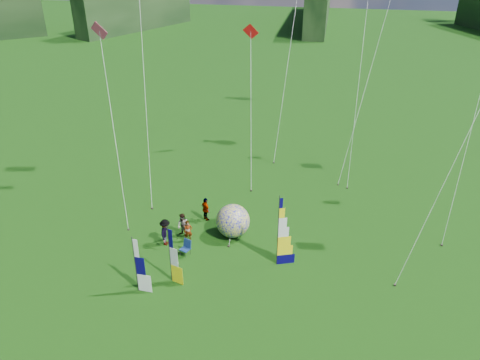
% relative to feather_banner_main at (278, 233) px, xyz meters
% --- Properties ---
extents(ground, '(220.00, 220.00, 0.00)m').
position_rel_feather_banner_main_xyz_m(ground, '(-1.27, -3.89, -2.32)').
color(ground, '#1C480D').
rests_on(ground, ground).
extents(treeline_ring, '(210.00, 210.00, 8.00)m').
position_rel_feather_banner_main_xyz_m(treeline_ring, '(-1.27, -3.89, 1.68)').
color(treeline_ring, '#2F4921').
rests_on(treeline_ring, ground).
extents(feather_banner_main, '(1.22, 0.52, 4.63)m').
position_rel_feather_banner_main_xyz_m(feather_banner_main, '(0.00, 0.00, 0.00)').
color(feather_banner_main, '#08024A').
rests_on(feather_banner_main, ground).
extents(side_banner_left, '(0.98, 0.41, 3.60)m').
position_rel_feather_banner_main_xyz_m(side_banner_left, '(-5.72, -2.62, -0.52)').
color(side_banner_left, yellow).
rests_on(side_banner_left, ground).
extents(side_banner_far, '(1.03, 0.15, 3.50)m').
position_rel_feather_banner_main_xyz_m(side_banner_far, '(-7.32, -3.73, -0.57)').
color(side_banner_far, white).
rests_on(side_banner_far, ground).
extents(bol_inflatable, '(2.41, 2.41, 2.22)m').
position_rel_feather_banner_main_xyz_m(bol_inflatable, '(-3.20, 2.52, -1.21)').
color(bol_inflatable, '#000093').
rests_on(bol_inflatable, ground).
extents(spectator_a, '(0.65, 0.56, 1.52)m').
position_rel_feather_banner_main_xyz_m(spectator_a, '(-5.89, 1.30, -1.56)').
color(spectator_a, '#66594C').
rests_on(spectator_a, ground).
extents(spectator_b, '(0.92, 0.74, 1.69)m').
position_rel_feather_banner_main_xyz_m(spectator_b, '(-6.36, 1.76, -1.47)').
color(spectator_b, '#66594C').
rests_on(spectator_b, ground).
extents(spectator_c, '(0.51, 1.21, 1.83)m').
position_rel_feather_banner_main_xyz_m(spectator_c, '(-7.20, 0.72, -1.40)').
color(spectator_c, '#66594C').
rests_on(spectator_c, ground).
extents(spectator_d, '(0.99, 1.03, 1.73)m').
position_rel_feather_banner_main_xyz_m(spectator_d, '(-5.41, 3.95, -1.45)').
color(spectator_d, '#66594C').
rests_on(spectator_d, ground).
extents(camp_chair, '(0.77, 0.77, 1.03)m').
position_rel_feather_banner_main_xyz_m(camp_chair, '(-5.67, -0.15, -1.80)').
color(camp_chair, '#0F234D').
rests_on(camp_chair, ground).
extents(kite_whale, '(8.77, 14.41, 18.16)m').
position_rel_feather_banner_main_xyz_m(kite_whale, '(4.52, 16.08, 6.76)').
color(kite_whale, black).
rests_on(kite_whale, ground).
extents(kite_rainbow_delta, '(8.76, 13.00, 16.90)m').
position_rel_feather_banner_main_xyz_m(kite_rainbow_delta, '(-10.94, 8.61, 6.13)').
color(kite_rainbow_delta, red).
rests_on(kite_rainbow_delta, ground).
extents(kite_parafoil, '(9.45, 10.71, 16.44)m').
position_rel_feather_banner_main_xyz_m(kite_parafoil, '(9.60, 2.82, 5.90)').
color(kite_parafoil, '#A9232B').
rests_on(kite_parafoil, ground).
extents(small_kite_red, '(5.93, 11.38, 11.45)m').
position_rel_feather_banner_main_xyz_m(small_kite_red, '(-3.82, 12.84, 3.41)').
color(small_kite_red, red).
rests_on(small_kite_red, ground).
extents(small_kite_orange, '(5.89, 10.08, 15.57)m').
position_rel_feather_banner_main_xyz_m(small_kite_orange, '(5.08, 14.63, 5.47)').
color(small_kite_orange, orange).
rests_on(small_kite_orange, ground).
extents(small_kite_yellow, '(7.00, 10.67, 14.41)m').
position_rel_feather_banner_main_xyz_m(small_kite_yellow, '(11.36, 7.75, 4.89)').
color(small_kite_yellow, yellow).
rests_on(small_kite_yellow, ground).
extents(small_kite_pink, '(7.55, 10.06, 12.76)m').
position_rel_feather_banner_main_xyz_m(small_kite_pink, '(-12.04, 5.17, 4.06)').
color(small_kite_pink, '#EC3A65').
rests_on(small_kite_pink, ground).
extents(small_kite_green, '(6.00, 13.54, 22.05)m').
position_rel_feather_banner_main_xyz_m(small_kite_green, '(-1.30, 19.22, 8.71)').
color(small_kite_green, green).
rests_on(small_kite_green, ground).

